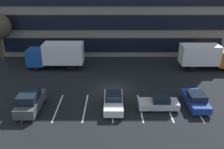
% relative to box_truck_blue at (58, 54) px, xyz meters
% --- Properties ---
extents(ground_plane, '(120.00, 120.00, 0.00)m').
position_rel_box_truck_blue_xyz_m(ground_plane, '(7.91, -6.68, -2.07)').
color(ground_plane, black).
extents(lot_markings, '(16.94, 5.40, 0.01)m').
position_rel_box_truck_blue_xyz_m(lot_markings, '(7.91, -10.95, -2.06)').
color(lot_markings, silver).
rests_on(lot_markings, ground_plane).
extents(box_truck_blue, '(7.93, 2.62, 3.67)m').
position_rel_box_truck_blue_xyz_m(box_truck_blue, '(0.00, 0.00, 0.00)').
color(box_truck_blue, '#194799').
rests_on(box_truck_blue, ground_plane).
extents(box_truck_orange, '(7.56, 2.50, 3.51)m').
position_rel_box_truck_blue_xyz_m(box_truck_orange, '(21.02, -0.32, -0.10)').
color(box_truck_orange, '#D85914').
rests_on(box_truck_orange, ground_plane).
extents(sedan_white, '(1.86, 4.44, 1.59)m').
position_rel_box_truck_blue_xyz_m(sedan_white, '(7.98, -10.95, -1.32)').
color(sedan_white, white).
rests_on(sedan_white, ground_plane).
extents(sedan_navy, '(1.82, 4.35, 1.56)m').
position_rel_box_truck_blue_xyz_m(sedan_navy, '(16.35, -10.67, -1.33)').
color(sedan_navy, navy).
rests_on(sedan_navy, ground_plane).
extents(suv_charcoal, '(1.93, 4.55, 2.06)m').
position_rel_box_truck_blue_xyz_m(suv_charcoal, '(-0.21, -11.47, -1.07)').
color(suv_charcoal, '#474C51').
rests_on(suv_charcoal, ground_plane).
extents(sedan_silver, '(3.97, 1.66, 1.42)m').
position_rel_box_truck_blue_xyz_m(sedan_silver, '(12.51, -11.18, -1.40)').
color(sedan_silver, silver).
rests_on(sedan_silver, ground_plane).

